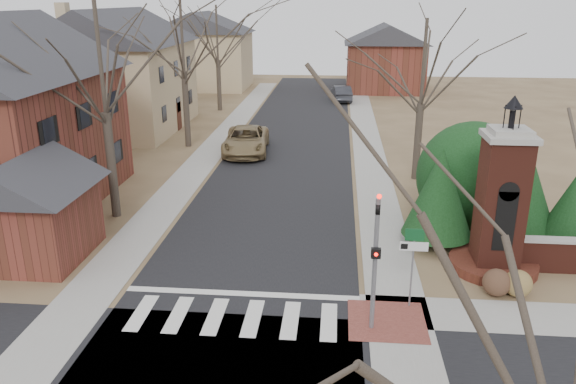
# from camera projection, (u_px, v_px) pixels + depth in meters

# --- Properties ---
(ground) EXTENTS (120.00, 120.00, 0.00)m
(ground) POSITION_uv_depth(u_px,v_px,m) (229.00, 332.00, 16.97)
(ground) COLOR brown
(ground) RESTS_ON ground
(main_street) EXTENTS (8.00, 70.00, 0.01)m
(main_street) POSITION_uv_depth(u_px,v_px,m) (291.00, 148.00, 37.68)
(main_street) COLOR black
(main_street) RESTS_ON ground
(crosswalk_zone) EXTENTS (8.00, 2.20, 0.02)m
(crosswalk_zone) POSITION_uv_depth(u_px,v_px,m) (234.00, 317.00, 17.72)
(crosswalk_zone) COLOR silver
(crosswalk_zone) RESTS_ON ground
(stop_bar) EXTENTS (8.00, 0.35, 0.02)m
(stop_bar) POSITION_uv_depth(u_px,v_px,m) (242.00, 294.00, 19.13)
(stop_bar) COLOR silver
(stop_bar) RESTS_ON ground
(sidewalk_right_main) EXTENTS (2.00, 60.00, 0.02)m
(sidewalk_right_main) POSITION_uv_depth(u_px,v_px,m) (369.00, 150.00, 37.24)
(sidewalk_right_main) COLOR gray
(sidewalk_right_main) RESTS_ON ground
(sidewalk_left) EXTENTS (2.00, 60.00, 0.02)m
(sidewalk_left) POSITION_uv_depth(u_px,v_px,m) (214.00, 146.00, 38.11)
(sidewalk_left) COLOR gray
(sidewalk_left) RESTS_ON ground
(curb_apron) EXTENTS (2.40, 2.40, 0.02)m
(curb_apron) POSITION_uv_depth(u_px,v_px,m) (387.00, 321.00, 17.51)
(curb_apron) COLOR brown
(curb_apron) RESTS_ON ground
(traffic_signal_pole) EXTENTS (0.28, 0.41, 4.50)m
(traffic_signal_pole) POSITION_uv_depth(u_px,v_px,m) (376.00, 251.00, 16.30)
(traffic_signal_pole) COLOR slate
(traffic_signal_pole) RESTS_ON ground
(sign_post) EXTENTS (0.90, 0.07, 2.75)m
(sign_post) POSITION_uv_depth(u_px,v_px,m) (413.00, 252.00, 17.73)
(sign_post) COLOR slate
(sign_post) RESTS_ON ground
(brick_gate_monument) EXTENTS (3.20, 3.20, 6.47)m
(brick_gate_monument) POSITION_uv_depth(u_px,v_px,m) (499.00, 215.00, 20.21)
(brick_gate_monument) COLOR #562319
(brick_gate_monument) RESTS_ON ground
(house_stucco_left) EXTENTS (9.80, 12.80, 9.28)m
(house_stucco_left) POSITION_uv_depth(u_px,v_px,m) (117.00, 68.00, 42.01)
(house_stucco_left) COLOR tan
(house_stucco_left) RESTS_ON ground
(garage_left) EXTENTS (4.80, 4.80, 4.29)m
(garage_left) POSITION_uv_depth(u_px,v_px,m) (27.00, 203.00, 21.18)
(garage_left) COLOR brown
(garage_left) RESTS_ON ground
(house_distant_left) EXTENTS (10.80, 8.80, 8.53)m
(house_distant_left) POSITION_uv_depth(u_px,v_px,m) (202.00, 49.00, 61.76)
(house_distant_left) COLOR tan
(house_distant_left) RESTS_ON ground
(house_distant_right) EXTENTS (8.80, 8.80, 7.30)m
(house_distant_right) POSITION_uv_depth(u_px,v_px,m) (385.00, 56.00, 60.28)
(house_distant_right) COLOR brown
(house_distant_right) RESTS_ON ground
(evergreen_near) EXTENTS (2.80, 2.80, 4.10)m
(evergreen_near) POSITION_uv_depth(u_px,v_px,m) (440.00, 192.00, 22.20)
(evergreen_near) COLOR #473D33
(evergreen_near) RESTS_ON ground
(evergreen_mid) EXTENTS (3.40, 3.40, 4.70)m
(evergreen_mid) POSITION_uv_depth(u_px,v_px,m) (517.00, 178.00, 22.96)
(evergreen_mid) COLOR #473D33
(evergreen_mid) RESTS_ON ground
(evergreen_far) EXTENTS (2.40, 2.40, 3.30)m
(evergreen_far) POSITION_uv_depth(u_px,v_px,m) (575.00, 204.00, 22.08)
(evergreen_far) COLOR #473D33
(evergreen_far) RESTS_ON ground
(evergreen_mass) EXTENTS (4.80, 4.80, 4.80)m
(evergreen_mass) POSITION_uv_depth(u_px,v_px,m) (472.00, 172.00, 24.37)
(evergreen_mass) COLOR black
(evergreen_mass) RESTS_ON ground
(bare_tree_0) EXTENTS (8.05, 8.05, 11.15)m
(bare_tree_0) POSITION_uv_depth(u_px,v_px,m) (99.00, 45.00, 23.51)
(bare_tree_0) COLOR #473D33
(bare_tree_0) RESTS_ON ground
(bare_tree_1) EXTENTS (8.40, 8.40, 11.64)m
(bare_tree_1) POSITION_uv_depth(u_px,v_px,m) (181.00, 23.00, 35.64)
(bare_tree_1) COLOR #473D33
(bare_tree_1) RESTS_ON ground
(bare_tree_2) EXTENTS (7.35, 7.35, 10.19)m
(bare_tree_2) POSITION_uv_depth(u_px,v_px,m) (217.00, 29.00, 48.25)
(bare_tree_2) COLOR #473D33
(bare_tree_2) RESTS_ON ground
(bare_tree_3) EXTENTS (7.00, 7.00, 9.70)m
(bare_tree_3) POSITION_uv_depth(u_px,v_px,m) (424.00, 56.00, 29.21)
(bare_tree_3) COLOR #473D33
(bare_tree_3) RESTS_ON ground
(pickup_truck) EXTENTS (3.19, 6.16, 1.66)m
(pickup_truck) POSITION_uv_depth(u_px,v_px,m) (246.00, 140.00, 36.35)
(pickup_truck) COLOR olive
(pickup_truck) RESTS_ON ground
(distant_car) EXTENTS (2.16, 4.77, 1.52)m
(distant_car) POSITION_uv_depth(u_px,v_px,m) (341.00, 93.00, 54.75)
(distant_car) COLOR #313238
(distant_car) RESTS_ON ground
(dry_shrub_left) EXTENTS (0.95, 0.95, 0.95)m
(dry_shrub_left) POSITION_uv_depth(u_px,v_px,m) (497.00, 283.00, 18.92)
(dry_shrub_left) COLOR #4F3424
(dry_shrub_left) RESTS_ON ground
(dry_shrub_right) EXTENTS (0.94, 0.94, 0.94)m
(dry_shrub_right) POSITION_uv_depth(u_px,v_px,m) (518.00, 284.00, 18.86)
(dry_shrub_right) COLOR olive
(dry_shrub_right) RESTS_ON ground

